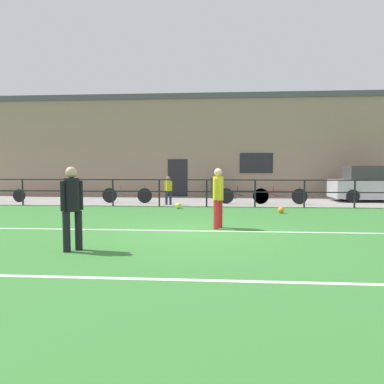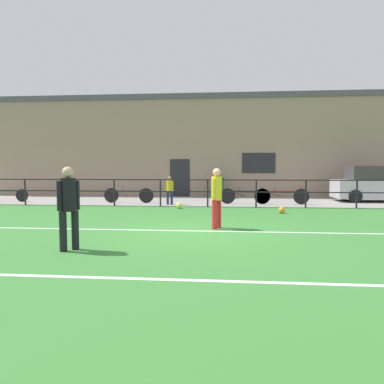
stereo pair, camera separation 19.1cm
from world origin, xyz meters
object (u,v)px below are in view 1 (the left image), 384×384
object	(u,v)px
soccer_ball_match	(281,210)
parked_car_red	(377,185)
bicycle_parked_1	(243,196)
spectator_child	(168,189)
trash_bin_0	(216,188)
bicycle_parked_2	(280,196)
bicycle_parked_3	(127,195)
bicycle_parked_0	(2,195)
soccer_ball_spare	(178,206)
player_goalkeeper	(72,203)
player_striker	(218,194)

from	to	relation	value
soccer_ball_match	parked_car_red	distance (m)	7.21
soccer_ball_match	bicycle_parked_1	distance (m)	3.30
spectator_child	trash_bin_0	bearing A→B (deg)	-111.99
soccer_ball_match	parked_car_red	world-z (taller)	parked_car_red
bicycle_parked_2	trash_bin_0	bearing A→B (deg)	133.81
soccer_ball_match	parked_car_red	xyz separation A→B (m)	(5.35, 4.79, 0.70)
spectator_child	bicycle_parked_1	world-z (taller)	spectator_child
parked_car_red	bicycle_parked_1	xyz separation A→B (m)	(-6.50, -1.70, -0.44)
parked_car_red	bicycle_parked_3	distance (m)	11.93
parked_car_red	bicycle_parked_1	size ratio (longest dim) A/B	1.94
spectator_child	bicycle_parked_3	distance (m)	2.14
bicycle_parked_2	trash_bin_0	size ratio (longest dim) A/B	2.24
spectator_child	bicycle_parked_3	xyz separation A→B (m)	(-2.01, 0.64, -0.35)
bicycle_parked_3	soccer_ball_match	bearing A→B (deg)	-25.53
parked_car_red	bicycle_parked_0	xyz separation A→B (m)	(-17.80, -1.70, -0.48)
bicycle_parked_2	trash_bin_0	distance (m)	4.11
soccer_ball_match	bicycle_parked_2	size ratio (longest dim) A/B	0.10
bicycle_parked_0	spectator_child	bearing A→B (deg)	-4.60
soccer_ball_spare	parked_car_red	distance (m)	9.92
soccer_ball_spare	bicycle_parked_0	size ratio (longest dim) A/B	0.10
player_goalkeeper	soccer_ball_match	world-z (taller)	player_goalkeeper
spectator_child	parked_car_red	size ratio (longest dim) A/B	0.28
player_striker	bicycle_parked_0	xyz separation A→B (m)	(-10.19, 6.50, -0.58)
bicycle_parked_1	soccer_ball_match	bearing A→B (deg)	-69.57
bicycle_parked_0	trash_bin_0	world-z (taller)	trash_bin_0
player_goalkeeper	bicycle_parked_2	distance (m)	10.90
spectator_child	bicycle_parked_0	size ratio (longest dim) A/B	0.55
bicycle_parked_0	bicycle_parked_2	distance (m)	12.91
player_striker	soccer_ball_spare	size ratio (longest dim) A/B	6.98
player_striker	bicycle_parked_3	bearing A→B (deg)	-121.18
bicycle_parked_0	bicycle_parked_2	bearing A→B (deg)	0.00
soccer_ball_match	trash_bin_0	distance (m)	6.51
bicycle_parked_0	parked_car_red	bearing A→B (deg)	5.47
bicycle_parked_1	trash_bin_0	world-z (taller)	trash_bin_0
spectator_child	bicycle_parked_2	size ratio (longest dim) A/B	0.52
bicycle_parked_0	bicycle_parked_1	bearing A→B (deg)	0.00
soccer_ball_match	player_goalkeeper	bearing A→B (deg)	-129.18
parked_car_red	bicycle_parked_1	bearing A→B (deg)	-165.30
bicycle_parked_3	bicycle_parked_0	bearing A→B (deg)	-180.00
parked_car_red	bicycle_parked_0	world-z (taller)	parked_car_red
soccer_ball_match	parked_car_red	size ratio (longest dim) A/B	0.05
soccer_ball_spare	player_striker	bearing A→B (deg)	-70.72
soccer_ball_match	player_striker	bearing A→B (deg)	-123.44
player_goalkeeper	bicycle_parked_0	bearing A→B (deg)	81.72
soccer_ball_match	bicycle_parked_2	xyz separation A→B (m)	(0.46, 3.08, 0.26)
soccer_ball_spare	trash_bin_0	size ratio (longest dim) A/B	0.22
parked_car_red	soccer_ball_spare	bearing A→B (deg)	-158.71
bicycle_parked_0	bicycle_parked_3	bearing A→B (deg)	0.00
bicycle_parked_0	bicycle_parked_3	xyz separation A→B (m)	(6.00, 0.00, 0.04)
soccer_ball_match	bicycle_parked_0	xyz separation A→B (m)	(-12.45, 3.08, 0.22)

